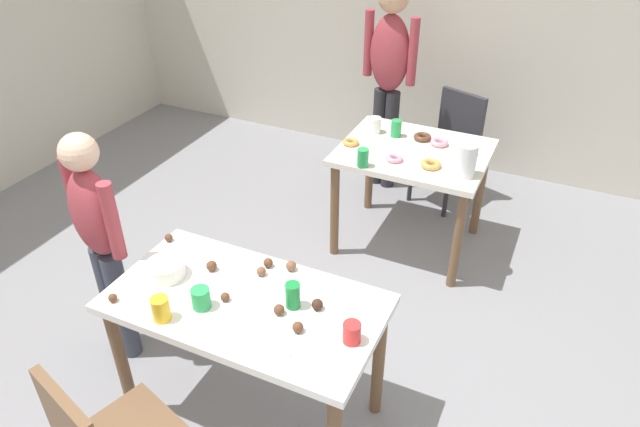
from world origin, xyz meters
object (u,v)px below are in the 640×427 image
Objects in this scene: dining_table_far at (413,165)px; person_adult_far at (389,70)px; chair_far_table at (451,142)px; mixing_bowl at (166,269)px; soda_can at (293,295)px; pitcher_far at (466,161)px; person_girl_near at (99,234)px; dining_table_near at (247,318)px.

person_adult_far is at bearing 121.39° from dining_table_far.
chair_far_table is at bearing 0.61° from person_adult_far.
mixing_bowl is (-0.75, -2.50, 0.29)m from chair_far_table.
pitcher_far is (0.41, 1.48, 0.04)m from soda_can.
person_girl_near is at bearing -124.27° from dining_table_far.
dining_table_near is at bearing -85.17° from person_adult_far.
dining_table_near is at bearing -4.76° from person_girl_near.
mixing_bowl is 0.85× the size of pitcher_far.
dining_table_near is at bearing -97.60° from chair_far_table.
person_adult_far is 9.24× the size of mixing_bowl.
pitcher_far is at bearing -73.20° from chair_far_table.
person_adult_far is 7.85× the size of pitcher_far.
person_girl_near reaches higher than chair_far_table.
chair_far_table is 7.13× the size of soda_can.
pitcher_far is at bearing -48.85° from person_adult_far.
dining_table_near is 0.28m from soda_can.
dining_table_near is at bearing -97.90° from dining_table_far.
soda_can is at bearing 5.64° from mixing_bowl.
chair_far_table is 2.46m from soda_can.
soda_can is at bearing -92.83° from chair_far_table.
chair_far_table is 1.06m from pitcher_far.
pitcher_far is (1.52, 1.46, 0.06)m from person_girl_near.
dining_table_far is 0.94m from person_adult_far.
chair_far_table is 4.17× the size of pitcher_far.
person_adult_far reaches higher than pitcher_far.
person_girl_near is (-0.90, 0.07, 0.16)m from dining_table_near.
person_adult_far is (-0.21, 2.49, 0.35)m from dining_table_near.
pitcher_far is at bearing 67.95° from dining_table_near.
chair_far_table is (0.33, 2.49, -0.14)m from dining_table_near.
dining_table_near is 1.76m from dining_table_far.
dining_table_near is 5.92× the size of pitcher_far.
pitcher_far is (0.29, -0.96, 0.36)m from chair_far_table.
mixing_bowl is at bearing -179.21° from dining_table_near.
person_girl_near is at bearing 170.38° from mixing_bowl.
person_adult_far is at bearing 74.11° from person_girl_near.
person_girl_near is 1.11m from soda_can.
person_adult_far is (-0.54, -0.01, 0.50)m from chair_far_table.
chair_far_table is 4.91× the size of mixing_bowl.
chair_far_table reaches higher than mixing_bowl.
soda_can is (-0.03, -1.69, 0.18)m from dining_table_far.
chair_far_table is 2.63m from mixing_bowl.
person_adult_far is at bearing 85.15° from mixing_bowl.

